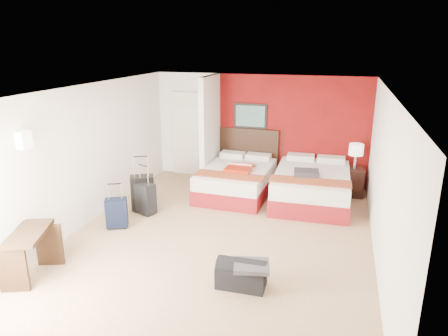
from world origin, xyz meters
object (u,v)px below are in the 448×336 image
(red_suitcase_open, at_px, (240,167))
(duffel_bag, at_px, (241,275))
(desk, at_px, (32,255))
(bed_right, at_px, (311,187))
(suitcase_navy, at_px, (117,214))
(table_lamp, at_px, (356,156))
(suitcase_charcoal, at_px, (145,199))
(suitcase_black, at_px, (143,194))
(nightstand, at_px, (353,182))
(bed_left, at_px, (237,181))

(red_suitcase_open, height_order, duffel_bag, red_suitcase_open)
(desk, bearing_deg, bed_right, 28.57)
(desk, bearing_deg, suitcase_navy, 60.25)
(table_lamp, relative_size, suitcase_charcoal, 0.90)
(suitcase_black, bearing_deg, desk, -125.22)
(bed_right, xyz_separation_m, duffel_bag, (-0.65, -3.44, -0.15))
(nightstand, height_order, duffel_bag, nightstand)
(duffel_bag, bearing_deg, bed_left, 104.91)
(table_lamp, bearing_deg, duffel_bag, -110.12)
(suitcase_navy, relative_size, desk, 0.61)
(bed_left, bearing_deg, bed_right, 1.98)
(table_lamp, bearing_deg, bed_left, -165.80)
(table_lamp, distance_m, duffel_bag, 4.38)
(suitcase_charcoal, height_order, suitcase_navy, suitcase_charcoal)
(red_suitcase_open, bearing_deg, bed_left, 138.15)
(nightstand, relative_size, suitcase_navy, 1.18)
(table_lamp, bearing_deg, bed_right, -143.36)
(bed_left, height_order, red_suitcase_open, red_suitcase_open)
(bed_left, bearing_deg, table_lamp, 16.32)
(nightstand, height_order, desk, desk)
(bed_left, height_order, bed_right, bed_right)
(table_lamp, bearing_deg, nightstand, 0.00)
(suitcase_charcoal, height_order, duffel_bag, suitcase_charcoal)
(red_suitcase_open, height_order, suitcase_black, red_suitcase_open)
(bed_right, relative_size, suitcase_black, 3.19)
(red_suitcase_open, distance_m, nightstand, 2.47)
(suitcase_charcoal, distance_m, suitcase_navy, 0.75)
(suitcase_navy, distance_m, duffel_bag, 2.84)
(suitcase_navy, bearing_deg, bed_right, 9.53)
(suitcase_navy, height_order, duffel_bag, suitcase_navy)
(table_lamp, distance_m, suitcase_navy, 5.02)
(bed_right, bearing_deg, nightstand, 35.46)
(red_suitcase_open, height_order, suitcase_navy, red_suitcase_open)
(table_lamp, height_order, desk, table_lamp)
(red_suitcase_open, xyz_separation_m, suitcase_charcoal, (-1.53, -1.44, -0.35))
(red_suitcase_open, height_order, table_lamp, table_lamp)
(nightstand, xyz_separation_m, suitcase_navy, (-4.07, -2.87, -0.05))
(bed_left, distance_m, bed_right, 1.60)
(red_suitcase_open, distance_m, desk, 4.43)
(bed_left, relative_size, nightstand, 3.26)
(bed_left, relative_size, table_lamp, 3.76)
(red_suitcase_open, distance_m, duffel_bag, 3.48)
(red_suitcase_open, bearing_deg, suitcase_black, -139.08)
(bed_right, height_order, desk, desk)
(bed_right, height_order, duffel_bag, bed_right)
(red_suitcase_open, xyz_separation_m, desk, (-2.03, -3.93, -0.29))
(table_lamp, height_order, suitcase_navy, table_lamp)
(red_suitcase_open, relative_size, desk, 0.85)
(red_suitcase_open, relative_size, duffel_bag, 1.10)
(bed_left, height_order, suitcase_navy, bed_left)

